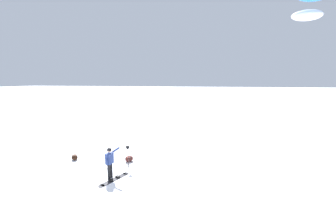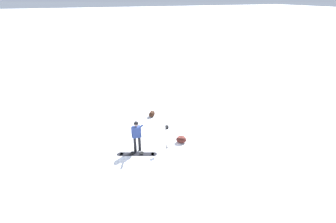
{
  "view_description": "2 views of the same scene",
  "coord_description": "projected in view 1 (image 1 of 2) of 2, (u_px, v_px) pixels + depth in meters",
  "views": [
    {
      "loc": [
        -9.66,
        -5.42,
        4.89
      ],
      "look_at": [
        0.16,
        -3.37,
        3.4
      ],
      "focal_mm": 22.68,
      "sensor_mm": 36.0,
      "label": 1
    },
    {
      "loc": [
        -2.87,
        -10.55,
        6.82
      ],
      "look_at": [
        0.25,
        -2.81,
        2.96
      ],
      "focal_mm": 27.08,
      "sensor_mm": 36.0,
      "label": 2
    }
  ],
  "objects": [
    {
      "name": "camera_tripod",
      "position": [
        128.0,
        152.0,
        11.78
      ],
      "size": [
        0.7,
        0.58,
        1.28
      ],
      "color": "#262628",
      "rests_on": "ground_plane"
    },
    {
      "name": "ground_plane",
      "position": [
        105.0,
        174.0,
        11.17
      ],
      "size": [
        300.0,
        300.0,
        0.0
      ],
      "primitive_type": "plane",
      "color": "white"
    },
    {
      "name": "snowboarder",
      "position": [
        110.0,
        160.0,
        10.53
      ],
      "size": [
        0.47,
        0.63,
        1.61
      ],
      "color": "black",
      "rests_on": "ground_plane"
    },
    {
      "name": "gear_bag_small",
      "position": [
        129.0,
        159.0,
        12.81
      ],
      "size": [
        0.65,
        0.6,
        0.33
      ],
      "color": "#4C1E19",
      "rests_on": "ground_plane"
    },
    {
      "name": "gear_bag_large",
      "position": [
        75.0,
        157.0,
        13.11
      ],
      "size": [
        0.59,
        0.61,
        0.31
      ],
      "color": "black",
      "rests_on": "ground_plane"
    },
    {
      "name": "snowboard",
      "position": [
        114.0,
        179.0,
        10.51
      ],
      "size": [
        1.77,
        0.88,
        0.1
      ],
      "color": "black",
      "rests_on": "ground_plane"
    }
  ]
}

